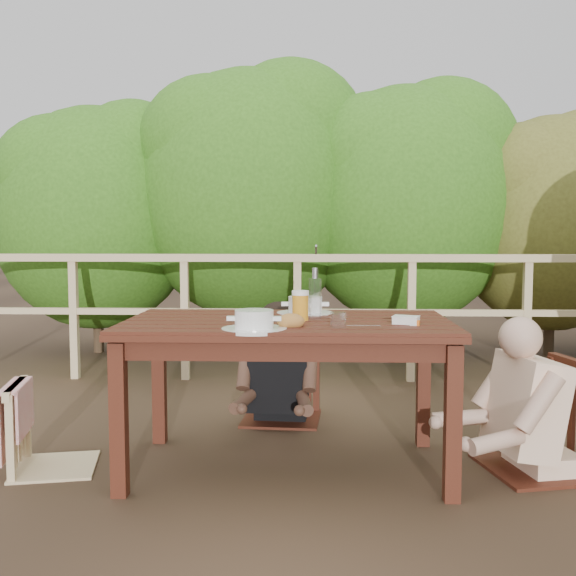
{
  "coord_description": "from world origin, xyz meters",
  "views": [
    {
      "loc": [
        0.13,
        -3.23,
        1.17
      ],
      "look_at": [
        0.0,
        0.05,
        0.9
      ],
      "focal_mm": 41.38,
      "sensor_mm": 36.0,
      "label": 1
    }
  ],
  "objects_px": {
    "woman": "(282,328)",
    "bottle": "(315,295)",
    "soup_near": "(254,321)",
    "bread_roll": "(291,321)",
    "tumbler": "(338,321)",
    "soup_far": "(305,306)",
    "butter_tub": "(406,322)",
    "chair_right": "(539,369)",
    "beer_glass": "(300,307)",
    "chair_left": "(53,387)",
    "chair_far": "(282,345)",
    "table": "(288,396)",
    "diner_right": "(546,344)"
  },
  "relations": [
    {
      "from": "woman",
      "to": "bottle",
      "type": "bearing_deg",
      "value": 108.14
    },
    {
      "from": "soup_near",
      "to": "bread_roll",
      "type": "height_order",
      "value": "soup_near"
    },
    {
      "from": "tumbler",
      "to": "bottle",
      "type": "bearing_deg",
      "value": 107.86
    },
    {
      "from": "soup_far",
      "to": "tumbler",
      "type": "distance_m",
      "value": 0.58
    },
    {
      "from": "tumbler",
      "to": "butter_tub",
      "type": "bearing_deg",
      "value": 22.56
    },
    {
      "from": "chair_right",
      "to": "bottle",
      "type": "xyz_separation_m",
      "value": [
        -1.1,
        0.04,
        0.36
      ]
    },
    {
      "from": "beer_glass",
      "to": "butter_tub",
      "type": "height_order",
      "value": "beer_glass"
    },
    {
      "from": "chair_left",
      "to": "bottle",
      "type": "xyz_separation_m",
      "value": [
        1.29,
        0.1,
        0.46
      ]
    },
    {
      "from": "chair_left",
      "to": "beer_glass",
      "type": "xyz_separation_m",
      "value": [
        1.22,
        0.02,
        0.4
      ]
    },
    {
      "from": "chair_far",
      "to": "soup_near",
      "type": "distance_m",
      "value": 1.21
    },
    {
      "from": "woman",
      "to": "butter_tub",
      "type": "height_order",
      "value": "woman"
    },
    {
      "from": "chair_left",
      "to": "bottle",
      "type": "distance_m",
      "value": 1.38
    },
    {
      "from": "chair_left",
      "to": "soup_far",
      "type": "distance_m",
      "value": 1.34
    },
    {
      "from": "bottle",
      "to": "butter_tub",
      "type": "xyz_separation_m",
      "value": [
        0.43,
        -0.19,
        -0.11
      ]
    },
    {
      "from": "chair_far",
      "to": "tumbler",
      "type": "height_order",
      "value": "chair_far"
    },
    {
      "from": "bottle",
      "to": "bread_roll",
      "type": "bearing_deg",
      "value": -110.67
    },
    {
      "from": "butter_tub",
      "to": "table",
      "type": "bearing_deg",
      "value": -173.85
    },
    {
      "from": "chair_right",
      "to": "bottle",
      "type": "distance_m",
      "value": 1.16
    },
    {
      "from": "bread_roll",
      "to": "bottle",
      "type": "bearing_deg",
      "value": 69.33
    },
    {
      "from": "chair_far",
      "to": "bread_roll",
      "type": "xyz_separation_m",
      "value": [
        0.1,
        -1.1,
        0.29
      ]
    },
    {
      "from": "diner_right",
      "to": "soup_far",
      "type": "xyz_separation_m",
      "value": [
        -1.18,
        0.28,
        0.15
      ]
    },
    {
      "from": "chair_far",
      "to": "butter_tub",
      "type": "height_order",
      "value": "chair_far"
    },
    {
      "from": "chair_far",
      "to": "bottle",
      "type": "bearing_deg",
      "value": -71.52
    },
    {
      "from": "soup_near",
      "to": "bottle",
      "type": "distance_m",
      "value": 0.46
    },
    {
      "from": "diner_right",
      "to": "tumbler",
      "type": "height_order",
      "value": "diner_right"
    },
    {
      "from": "diner_right",
      "to": "soup_near",
      "type": "height_order",
      "value": "diner_right"
    },
    {
      "from": "table",
      "to": "chair_left",
      "type": "distance_m",
      "value": 1.16
    },
    {
      "from": "soup_far",
      "to": "bread_roll",
      "type": "bearing_deg",
      "value": -96.36
    },
    {
      "from": "bread_roll",
      "to": "tumbler",
      "type": "distance_m",
      "value": 0.22
    },
    {
      "from": "chair_far",
      "to": "bottle",
      "type": "relative_size",
      "value": 3.55
    },
    {
      "from": "table",
      "to": "woman",
      "type": "xyz_separation_m",
      "value": [
        -0.07,
        0.89,
        0.21
      ]
    },
    {
      "from": "chair_far",
      "to": "bottle",
      "type": "distance_m",
      "value": 0.92
    },
    {
      "from": "chair_right",
      "to": "bread_roll",
      "type": "bearing_deg",
      "value": -90.3
    },
    {
      "from": "soup_near",
      "to": "bread_roll",
      "type": "bearing_deg",
      "value": 23.4
    },
    {
      "from": "woman",
      "to": "bottle",
      "type": "distance_m",
      "value": 0.9
    },
    {
      "from": "soup_far",
      "to": "tumbler",
      "type": "bearing_deg",
      "value": -74.47
    },
    {
      "from": "chair_right",
      "to": "tumbler",
      "type": "height_order",
      "value": "chair_right"
    },
    {
      "from": "chair_far",
      "to": "soup_far",
      "type": "distance_m",
      "value": 0.67
    },
    {
      "from": "soup_near",
      "to": "tumbler",
      "type": "distance_m",
      "value": 0.38
    },
    {
      "from": "woman",
      "to": "bread_roll",
      "type": "bearing_deg",
      "value": 99.03
    },
    {
      "from": "woman",
      "to": "soup_far",
      "type": "xyz_separation_m",
      "value": [
        0.15,
        -0.59,
        0.21
      ]
    },
    {
      "from": "chair_right",
      "to": "soup_near",
      "type": "bearing_deg",
      "value": -88.85
    },
    {
      "from": "chair_right",
      "to": "diner_right",
      "type": "height_order",
      "value": "diner_right"
    },
    {
      "from": "diner_right",
      "to": "soup_far",
      "type": "distance_m",
      "value": 1.22
    },
    {
      "from": "chair_left",
      "to": "tumbler",
      "type": "distance_m",
      "value": 1.46
    },
    {
      "from": "chair_far",
      "to": "diner_right",
      "type": "height_order",
      "value": "diner_right"
    },
    {
      "from": "chair_far",
      "to": "woman",
      "type": "height_order",
      "value": "woman"
    },
    {
      "from": "soup_far",
      "to": "bottle",
      "type": "bearing_deg",
      "value": -77.74
    },
    {
      "from": "table",
      "to": "soup_near",
      "type": "relative_size",
      "value": 5.43
    },
    {
      "from": "butter_tub",
      "to": "woman",
      "type": "bearing_deg",
      "value": 141.25
    }
  ]
}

